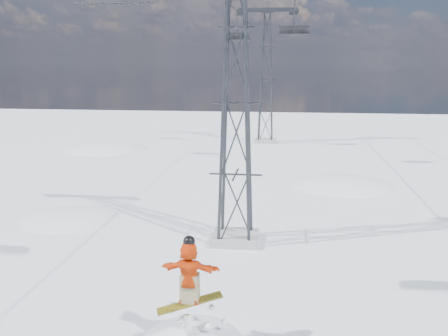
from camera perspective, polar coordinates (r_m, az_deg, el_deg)
The scene contains 5 objects.
snow_terrain at distance 36.81m, azimuth -5.46°, elevation -14.82°, with size 39.00×37.00×22.00m.
lift_tower_near at distance 18.89m, azimuth 1.37°, elevation 7.33°, with size 5.20×1.80×11.43m.
lift_tower_far at distance 43.80m, azimuth 4.84°, elevation 10.00°, with size 5.20×1.80×11.43m.
lift_chair_mid at distance 33.22m, azimuth 8.02°, elevation 15.25°, with size 1.93×0.56×2.40m.
lift_chair_far at distance 40.66m, azimuth 1.51°, elevation 14.73°, with size 1.95×0.56×2.42m.
Camera 1 is at (2.76, -10.72, 7.04)m, focal length 40.00 mm.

